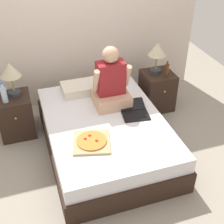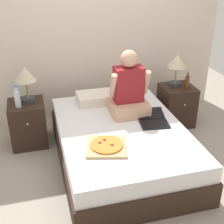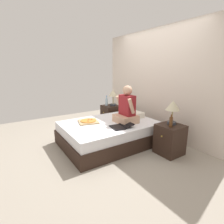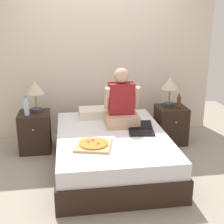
{
  "view_description": "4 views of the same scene",
  "coord_description": "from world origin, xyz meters",
  "px_view_note": "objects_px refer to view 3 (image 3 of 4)",
  "views": [
    {
      "loc": [
        -0.86,
        -2.9,
        2.7
      ],
      "look_at": [
        0.04,
        -0.17,
        0.68
      ],
      "focal_mm": 50.0,
      "sensor_mm": 36.0,
      "label": 1
    },
    {
      "loc": [
        -0.89,
        -2.93,
        2.22
      ],
      "look_at": [
        -0.14,
        -0.13,
        0.74
      ],
      "focal_mm": 50.0,
      "sensor_mm": 36.0,
      "label": 2
    },
    {
      "loc": [
        3.0,
        -1.9,
        1.6
      ],
      "look_at": [
        0.08,
        0.01,
        0.72
      ],
      "focal_mm": 28.0,
      "sensor_mm": 36.0,
      "label": 3
    },
    {
      "loc": [
        -0.54,
        -3.67,
        1.94
      ],
      "look_at": [
        -0.0,
        -0.06,
        0.78
      ],
      "focal_mm": 50.0,
      "sensor_mm": 36.0,
      "label": 4
    }
  ],
  "objects_px": {
    "water_bottle": "(107,102)",
    "beer_bottle": "(171,122)",
    "nightstand_left": "(111,115)",
    "person_seated": "(126,109)",
    "nightstand_right": "(170,139)",
    "lamp_on_right_nightstand": "(173,107)",
    "bed": "(110,133)",
    "pizza_box": "(88,121)",
    "laptop": "(120,126)",
    "lamp_on_left_nightstand": "(113,94)"
  },
  "relations": [
    {
      "from": "person_seated",
      "to": "nightstand_right",
      "type": "bearing_deg",
      "value": 24.47
    },
    {
      "from": "beer_bottle",
      "to": "laptop",
      "type": "height_order",
      "value": "beer_bottle"
    },
    {
      "from": "beer_bottle",
      "to": "person_seated",
      "type": "relative_size",
      "value": 0.29
    },
    {
      "from": "bed",
      "to": "nightstand_right",
      "type": "xyz_separation_m",
      "value": [
        1.03,
        0.69,
        0.05
      ]
    },
    {
      "from": "lamp_on_right_nightstand",
      "to": "beer_bottle",
      "type": "relative_size",
      "value": 1.96
    },
    {
      "from": "person_seated",
      "to": "pizza_box",
      "type": "xyz_separation_m",
      "value": [
        -0.44,
        -0.68,
        -0.27
      ]
    },
    {
      "from": "bed",
      "to": "beer_bottle",
      "type": "bearing_deg",
      "value": 28.42
    },
    {
      "from": "pizza_box",
      "to": "nightstand_left",
      "type": "bearing_deg",
      "value": 125.56
    },
    {
      "from": "lamp_on_right_nightstand",
      "to": "pizza_box",
      "type": "distance_m",
      "value": 1.74
    },
    {
      "from": "lamp_on_right_nightstand",
      "to": "laptop",
      "type": "bearing_deg",
      "value": -129.65
    },
    {
      "from": "lamp_on_left_nightstand",
      "to": "laptop",
      "type": "relative_size",
      "value": 1.0
    },
    {
      "from": "nightstand_left",
      "to": "nightstand_right",
      "type": "xyz_separation_m",
      "value": [
        2.06,
        0.0,
        0.0
      ]
    },
    {
      "from": "person_seated",
      "to": "laptop",
      "type": "height_order",
      "value": "person_seated"
    },
    {
      "from": "bed",
      "to": "lamp_on_right_nightstand",
      "type": "distance_m",
      "value": 1.41
    },
    {
      "from": "water_bottle",
      "to": "beer_bottle",
      "type": "height_order",
      "value": "water_bottle"
    },
    {
      "from": "nightstand_left",
      "to": "lamp_on_right_nightstand",
      "type": "height_order",
      "value": "lamp_on_right_nightstand"
    },
    {
      "from": "lamp_on_right_nightstand",
      "to": "nightstand_right",
      "type": "bearing_deg",
      "value": -59.07
    },
    {
      "from": "water_bottle",
      "to": "beer_bottle",
      "type": "xyz_separation_m",
      "value": [
        2.21,
        -0.01,
        -0.02
      ]
    },
    {
      "from": "water_bottle",
      "to": "lamp_on_right_nightstand",
      "type": "height_order",
      "value": "lamp_on_right_nightstand"
    },
    {
      "from": "beer_bottle",
      "to": "pizza_box",
      "type": "distance_m",
      "value": 1.68
    },
    {
      "from": "nightstand_right",
      "to": "lamp_on_right_nightstand",
      "type": "height_order",
      "value": "lamp_on_right_nightstand"
    },
    {
      "from": "lamp_on_left_nightstand",
      "to": "lamp_on_right_nightstand",
      "type": "bearing_deg",
      "value": 0.0
    },
    {
      "from": "nightstand_left",
      "to": "nightstand_right",
      "type": "distance_m",
      "value": 2.06
    },
    {
      "from": "nightstand_left",
      "to": "water_bottle",
      "type": "distance_m",
      "value": 0.42
    },
    {
      "from": "person_seated",
      "to": "laptop",
      "type": "relative_size",
      "value": 1.73
    },
    {
      "from": "nightstand_left",
      "to": "nightstand_right",
      "type": "bearing_deg",
      "value": 0.0
    },
    {
      "from": "bed",
      "to": "pizza_box",
      "type": "distance_m",
      "value": 0.53
    },
    {
      "from": "bed",
      "to": "nightstand_right",
      "type": "bearing_deg",
      "value": 34.02
    },
    {
      "from": "beer_bottle",
      "to": "person_seated",
      "type": "bearing_deg",
      "value": -162.68
    },
    {
      "from": "lamp_on_right_nightstand",
      "to": "person_seated",
      "type": "distance_m",
      "value": 0.94
    },
    {
      "from": "bed",
      "to": "nightstand_left",
      "type": "bearing_deg",
      "value": 145.98
    },
    {
      "from": "bed",
      "to": "person_seated",
      "type": "distance_m",
      "value": 0.64
    },
    {
      "from": "person_seated",
      "to": "bed",
      "type": "bearing_deg",
      "value": -120.12
    },
    {
      "from": "lamp_on_right_nightstand",
      "to": "beer_bottle",
      "type": "height_order",
      "value": "lamp_on_right_nightstand"
    },
    {
      "from": "bed",
      "to": "pizza_box",
      "type": "bearing_deg",
      "value": -125.5
    },
    {
      "from": "lamp_on_right_nightstand",
      "to": "bed",
      "type": "bearing_deg",
      "value": -143.29
    },
    {
      "from": "lamp_on_right_nightstand",
      "to": "nightstand_left",
      "type": "bearing_deg",
      "value": -178.58
    },
    {
      "from": "bed",
      "to": "water_bottle",
      "type": "bearing_deg",
      "value": 151.4
    },
    {
      "from": "water_bottle",
      "to": "laptop",
      "type": "bearing_deg",
      "value": -21.86
    },
    {
      "from": "bed",
      "to": "water_bottle",
      "type": "distance_m",
      "value": 1.34
    },
    {
      "from": "bed",
      "to": "nightstand_left",
      "type": "distance_m",
      "value": 1.24
    },
    {
      "from": "water_bottle",
      "to": "beer_bottle",
      "type": "bearing_deg",
      "value": -0.26
    },
    {
      "from": "lamp_on_right_nightstand",
      "to": "person_seated",
      "type": "xyz_separation_m",
      "value": [
        -0.82,
        -0.44,
        -0.14
      ]
    },
    {
      "from": "nightstand_right",
      "to": "person_seated",
      "type": "bearing_deg",
      "value": -155.53
    },
    {
      "from": "nightstand_right",
      "to": "beer_bottle",
      "type": "relative_size",
      "value": 2.5
    },
    {
      "from": "lamp_on_left_nightstand",
      "to": "water_bottle",
      "type": "distance_m",
      "value": 0.28
    },
    {
      "from": "nightstand_left",
      "to": "person_seated",
      "type": "height_order",
      "value": "person_seated"
    },
    {
      "from": "nightstand_left",
      "to": "lamp_on_right_nightstand",
      "type": "xyz_separation_m",
      "value": [
        2.03,
        0.05,
        0.61
      ]
    },
    {
      "from": "bed",
      "to": "lamp_on_left_nightstand",
      "type": "xyz_separation_m",
      "value": [
        -0.99,
        0.74,
        0.67
      ]
    },
    {
      "from": "nightstand_left",
      "to": "water_bottle",
      "type": "bearing_deg",
      "value": -131.65
    }
  ]
}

